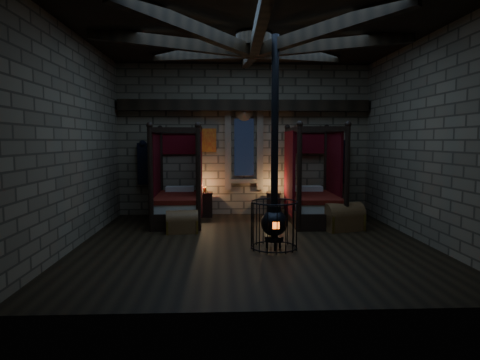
{
  "coord_description": "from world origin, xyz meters",
  "views": [
    {
      "loc": [
        -0.65,
        -8.55,
        2.09
      ],
      "look_at": [
        -0.24,
        0.6,
        1.24
      ],
      "focal_mm": 32.0,
      "sensor_mm": 36.0,
      "label": 1
    }
  ],
  "objects_px": {
    "bed_left": "(178,199)",
    "stove": "(274,219)",
    "bed_right": "(313,199)",
    "trunk_left": "(182,223)",
    "trunk_right": "(343,218)"
  },
  "relations": [
    {
      "from": "stove",
      "to": "trunk_left",
      "type": "bearing_deg",
      "value": 140.01
    },
    {
      "from": "bed_left",
      "to": "trunk_left",
      "type": "height_order",
      "value": "bed_left"
    },
    {
      "from": "bed_right",
      "to": "trunk_right",
      "type": "xyz_separation_m",
      "value": [
        0.48,
        -1.08,
        -0.3
      ]
    },
    {
      "from": "bed_left",
      "to": "stove",
      "type": "xyz_separation_m",
      "value": [
        2.12,
        -2.89,
        -0.01
      ]
    },
    {
      "from": "bed_left",
      "to": "trunk_right",
      "type": "relative_size",
      "value": 2.34
    },
    {
      "from": "bed_right",
      "to": "trunk_right",
      "type": "distance_m",
      "value": 1.22
    },
    {
      "from": "trunk_right",
      "to": "stove",
      "type": "distance_m",
      "value": 2.48
    },
    {
      "from": "bed_right",
      "to": "stove",
      "type": "relative_size",
      "value": 0.6
    },
    {
      "from": "bed_right",
      "to": "stove",
      "type": "bearing_deg",
      "value": -114.68
    },
    {
      "from": "trunk_left",
      "to": "stove",
      "type": "height_order",
      "value": "stove"
    },
    {
      "from": "stove",
      "to": "bed_left",
      "type": "bearing_deg",
      "value": 125.08
    },
    {
      "from": "bed_left",
      "to": "trunk_right",
      "type": "height_order",
      "value": "bed_left"
    },
    {
      "from": "bed_right",
      "to": "trunk_left",
      "type": "bearing_deg",
      "value": -158.32
    },
    {
      "from": "stove",
      "to": "bed_right",
      "type": "bearing_deg",
      "value": 62.66
    },
    {
      "from": "bed_right",
      "to": "stove",
      "type": "height_order",
      "value": "stove"
    }
  ]
}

